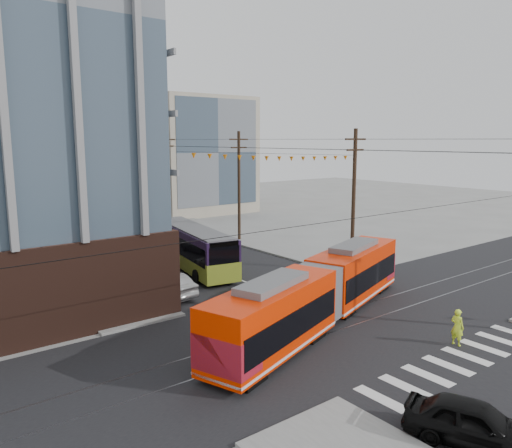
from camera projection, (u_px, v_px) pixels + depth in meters
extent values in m
plane|color=slate|center=(403.00, 341.00, 25.51)|extent=(160.00, 160.00, 0.00)
cube|color=gray|center=(191.00, 155.00, 71.23)|extent=(14.00, 14.00, 16.00)
cube|color=#8C99A5|center=(143.00, 158.00, 88.18)|extent=(16.00, 16.00, 14.00)
cylinder|color=black|center=(119.00, 172.00, 73.34)|extent=(0.30, 0.30, 11.00)
imported|color=black|center=(474.00, 423.00, 16.70)|extent=(3.43, 4.92, 1.55)
imported|color=#9A9A9A|center=(167.00, 285.00, 32.63)|extent=(2.11, 4.92, 1.58)
imported|color=silver|center=(154.00, 271.00, 36.54)|extent=(2.59, 4.83, 1.33)
imported|color=#4C4D53|center=(109.00, 254.00, 41.68)|extent=(4.21, 5.61, 1.42)
imported|color=#DAFF30|center=(457.00, 327.00, 24.83)|extent=(0.46, 0.69, 1.88)
cube|color=gray|center=(353.00, 267.00, 38.79)|extent=(2.11, 3.75, 0.74)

